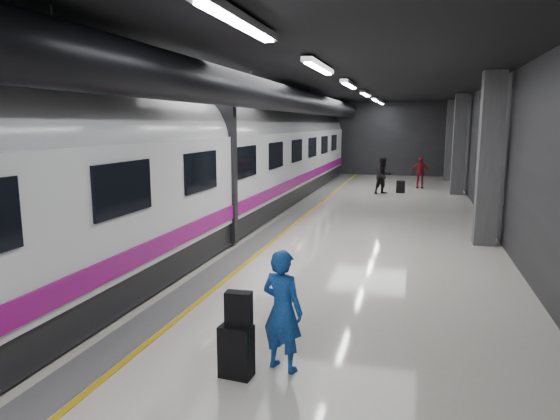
% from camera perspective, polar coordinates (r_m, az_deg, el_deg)
% --- Properties ---
extents(ground, '(40.00, 40.00, 0.00)m').
position_cam_1_polar(ground, '(12.68, 2.41, -4.67)').
color(ground, silver).
rests_on(ground, ground).
extents(platform_hall, '(10.02, 40.02, 4.51)m').
position_cam_1_polar(platform_hall, '(13.28, 2.23, 11.39)').
color(platform_hall, black).
rests_on(platform_hall, ground).
extents(train, '(3.05, 38.00, 4.05)m').
position_cam_1_polar(train, '(13.43, -11.21, 4.92)').
color(train, black).
rests_on(train, ground).
extents(traveler_main, '(0.68, 0.55, 1.61)m').
position_cam_1_polar(traveler_main, '(6.53, 0.26, -11.40)').
color(traveler_main, blue).
rests_on(traveler_main, ground).
extents(suitcase_main, '(0.43, 0.29, 0.67)m').
position_cam_1_polar(suitcase_main, '(6.56, -5.02, -15.79)').
color(suitcase_main, black).
rests_on(suitcase_main, ground).
extents(shoulder_bag, '(0.34, 0.20, 0.44)m').
position_cam_1_polar(shoulder_bag, '(6.36, -4.74, -11.19)').
color(shoulder_bag, black).
rests_on(shoulder_bag, suitcase_main).
extents(traveler_far_a, '(1.05, 1.02, 1.70)m').
position_cam_1_polar(traveler_far_a, '(23.34, 11.73, 3.89)').
color(traveler_far_a, black).
rests_on(traveler_far_a, ground).
extents(traveler_far_b, '(0.91, 0.38, 1.55)m').
position_cam_1_polar(traveler_far_b, '(25.93, 15.71, 4.13)').
color(traveler_far_b, maroon).
rests_on(traveler_far_b, ground).
extents(suitcase_far, '(0.40, 0.28, 0.56)m').
position_cam_1_polar(suitcase_far, '(23.92, 13.62, 2.59)').
color(suitcase_far, black).
rests_on(suitcase_far, ground).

